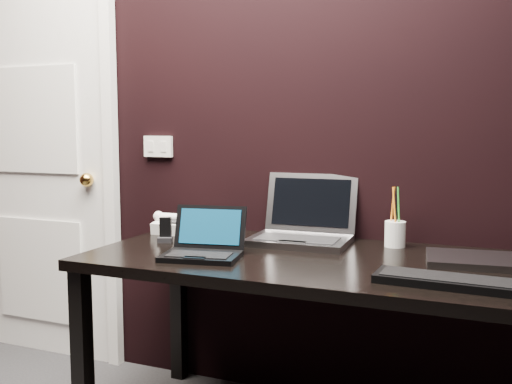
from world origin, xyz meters
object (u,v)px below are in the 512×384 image
at_px(pen_cup, 395,233).
at_px(desk, 319,278).
at_px(ext_keyboard, 448,281).
at_px(mobile_phone, 165,233).
at_px(silver_laptop, 303,230).
at_px(closed_laptop, 479,260).
at_px(door, 39,159).
at_px(desk_phone, 176,225).
at_px(netbook, 204,247).

bearing_deg(pen_cup, desk, -127.68).
distance_m(ext_keyboard, pen_cup, 0.56).
xyz_separation_m(desk, mobile_phone, (-0.67, 0.03, 0.12)).
relative_size(silver_laptop, closed_laptop, 1.08).
height_order(door, silver_laptop, door).
height_order(door, desk, door).
bearing_deg(ext_keyboard, pen_cup, 114.66).
relative_size(ext_keyboard, desk_phone, 2.01).
xyz_separation_m(ext_keyboard, closed_laptop, (0.08, 0.33, -0.00)).
bearing_deg(door, desk_phone, -9.66).
bearing_deg(pen_cup, silver_laptop, -172.51).
bearing_deg(pen_cup, desk_phone, -175.73).
distance_m(door, pen_cup, 1.89).
bearing_deg(desk_phone, silver_laptop, 2.24).
xyz_separation_m(ext_keyboard, pen_cup, (-0.23, 0.51, 0.04)).
bearing_deg(desk_phone, netbook, -48.16).
bearing_deg(netbook, ext_keyboard, -4.08).
bearing_deg(desk_phone, pen_cup, 4.27).
height_order(netbook, mobile_phone, netbook).
relative_size(desk, netbook, 5.45).
relative_size(desk, closed_laptop, 4.54).
xyz_separation_m(door, netbook, (1.26, -0.53, -0.27)).
height_order(ext_keyboard, mobile_phone, mobile_phone).
xyz_separation_m(desk, closed_laptop, (0.54, 0.11, 0.09)).
bearing_deg(mobile_phone, closed_laptop, 3.99).
distance_m(silver_laptop, pen_cup, 0.37).
bearing_deg(mobile_phone, desk, -2.36).
relative_size(door, ext_keyboard, 4.96).
bearing_deg(ext_keyboard, desk_phone, 159.80).
distance_m(door, desk_phone, 0.97).
distance_m(silver_laptop, ext_keyboard, 0.76).
xyz_separation_m(door, mobile_phone, (0.98, -0.35, -0.27)).
xyz_separation_m(silver_laptop, pen_cup, (0.37, 0.05, 0.00)).
distance_m(door, mobile_phone, 1.07).
height_order(door, pen_cup, door).
distance_m(silver_laptop, closed_laptop, 0.69).
bearing_deg(silver_laptop, closed_laptop, -10.83).
bearing_deg(netbook, mobile_phone, 146.01).
height_order(netbook, pen_cup, pen_cup).
bearing_deg(silver_laptop, door, 174.93).
relative_size(ext_keyboard, closed_laptop, 1.15).
height_order(netbook, desk_phone, netbook).
bearing_deg(silver_laptop, desk_phone, -177.76).
distance_m(desk, silver_laptop, 0.31).
bearing_deg(desk_phone, closed_laptop, -4.83).
distance_m(netbook, mobile_phone, 0.33).
bearing_deg(door, desk, -12.82).
bearing_deg(door, closed_laptop, -6.88).
relative_size(netbook, mobile_phone, 3.09).
bearing_deg(ext_keyboard, mobile_phone, 167.68).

